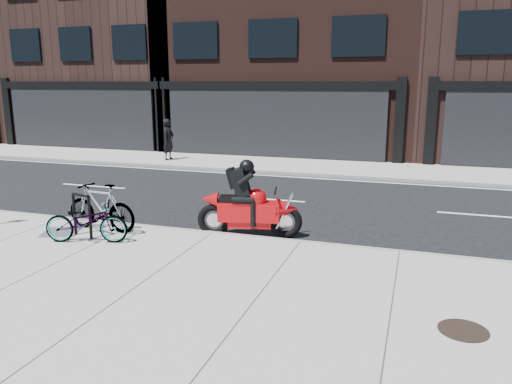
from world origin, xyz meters
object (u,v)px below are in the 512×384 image
(bicycle_rear, at_px, (101,207))
(motorcycle, at_px, (254,206))
(pedestrian, at_px, (168,139))
(manhole_cover, at_px, (463,330))
(bicycle_front, at_px, (86,221))
(bike_rack, at_px, (82,212))
(utility_grate, at_px, (61,232))

(bicycle_rear, relative_size, motorcycle, 0.78)
(bicycle_rear, distance_m, motorcycle, 3.40)
(pedestrian, height_order, manhole_cover, pedestrian)
(motorcycle, bearing_deg, bicycle_front, -161.76)
(bicycle_front, relative_size, manhole_cover, 2.59)
(pedestrian, bearing_deg, bicycle_rear, -156.34)
(bike_rack, distance_m, bicycle_front, 0.45)
(pedestrian, distance_m, utility_grate, 10.66)
(bicycle_rear, bearing_deg, utility_grate, -58.13)
(manhole_cover, relative_size, utility_grate, 0.88)
(bicycle_rear, relative_size, pedestrian, 1.04)
(bike_rack, bearing_deg, utility_grate, 170.97)
(motorcycle, height_order, manhole_cover, motorcycle)
(bicycle_rear, relative_size, utility_grate, 2.41)
(bicycle_rear, distance_m, utility_grate, 1.05)
(bicycle_front, bearing_deg, motorcycle, -75.33)
(bike_rack, height_order, bicycle_rear, bicycle_rear)
(bicycle_rear, height_order, utility_grate, bicycle_rear)
(bicycle_rear, distance_m, manhole_cover, 7.78)
(motorcycle, height_order, utility_grate, motorcycle)
(bike_rack, distance_m, motorcycle, 3.70)
(bicycle_rear, xyz_separation_m, pedestrian, (-3.55, 9.86, 0.33))
(bicycle_front, bearing_deg, utility_grate, 51.66)
(bicycle_front, distance_m, manhole_cover, 7.36)
(utility_grate, bearing_deg, manhole_cover, -14.04)
(bike_rack, xyz_separation_m, motorcycle, (3.37, 1.54, 0.03))
(manhole_cover, bearing_deg, utility_grate, 165.96)
(bike_rack, height_order, manhole_cover, bike_rack)
(bicycle_rear, bearing_deg, bike_rack, -8.19)
(manhole_cover, bearing_deg, motorcycle, 139.91)
(pedestrian, bearing_deg, motorcycle, -138.59)
(bike_rack, relative_size, utility_grate, 1.26)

